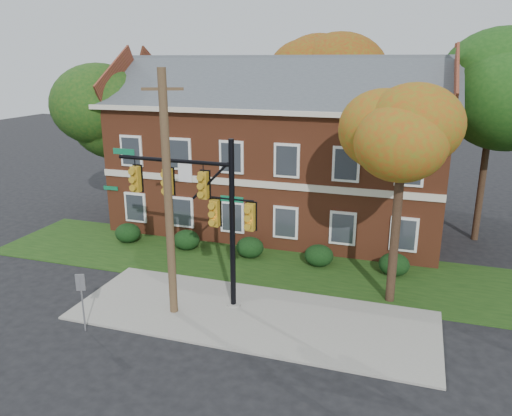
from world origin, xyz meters
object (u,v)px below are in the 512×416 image
(hedge_far_right, at_px, (394,264))
(traffic_signal, at_px, (203,204))
(hedge_left, at_px, (186,240))
(tree_near_right, at_px, (409,141))
(sign_post, at_px, (81,293))
(utility_pole, at_px, (168,197))
(tree_left_rear, at_px, (118,109))
(hedge_right, at_px, (319,256))
(hedge_center, at_px, (250,247))
(tree_far_rear, at_px, (329,70))
(tree_right_rear, at_px, (502,89))
(apartment_building, at_px, (279,143))
(hedge_far_left, at_px, (128,233))

(hedge_far_right, xyz_separation_m, traffic_signal, (-7.17, -5.16, 3.69))
(hedge_left, relative_size, tree_near_right, 0.16)
(traffic_signal, height_order, sign_post, traffic_signal)
(hedge_far_right, height_order, utility_pole, utility_pole)
(tree_left_rear, xyz_separation_m, sign_post, (6.23, -12.71, -5.16))
(hedge_far_right, distance_m, sign_post, 13.59)
(tree_near_right, bearing_deg, hedge_left, 165.19)
(hedge_right, height_order, sign_post, sign_post)
(tree_left_rear, bearing_deg, sign_post, -63.89)
(hedge_center, distance_m, sign_post, 9.32)
(tree_near_right, distance_m, tree_left_rear, 18.33)
(tree_left_rear, relative_size, tree_far_rear, 0.77)
(tree_right_rear, bearing_deg, hedge_right, -141.98)
(hedge_left, xyz_separation_m, traffic_signal, (3.33, -5.16, 3.69))
(hedge_right, xyz_separation_m, tree_left_rear, (-13.23, 4.14, 6.16))
(tree_far_rear, relative_size, sign_post, 5.13)
(apartment_building, xyz_separation_m, tree_left_rear, (-9.73, -1.12, 1.69))
(sign_post, bearing_deg, tree_far_rear, 54.94)
(hedge_far_left, xyz_separation_m, hedge_center, (7.00, 0.00, 0.00))
(tree_far_rear, distance_m, sign_post, 23.38)
(tree_far_rear, bearing_deg, hedge_right, -80.64)
(tree_near_right, bearing_deg, hedge_far_right, 94.52)
(hedge_right, relative_size, tree_near_right, 0.16)
(tree_right_rear, bearing_deg, hedge_far_left, -161.55)
(hedge_right, height_order, tree_right_rear, tree_right_rear)
(hedge_center, xyz_separation_m, tree_left_rear, (-9.73, 4.14, 6.16))
(traffic_signal, xyz_separation_m, sign_post, (-3.33, -3.42, -2.69))
(hedge_far_left, xyz_separation_m, tree_near_right, (14.22, -2.83, 6.14))
(hedge_far_right, relative_size, tree_near_right, 0.16)
(apartment_building, relative_size, hedge_center, 13.43)
(tree_right_rear, xyz_separation_m, traffic_signal, (-11.48, -11.27, -3.90))
(apartment_building, xyz_separation_m, traffic_signal, (-0.17, -10.41, -0.77))
(hedge_far_left, bearing_deg, hedge_right, 0.00)
(hedge_far_left, distance_m, sign_post, 9.32)
(hedge_left, bearing_deg, sign_post, -90.00)
(hedge_left, bearing_deg, tree_right_rear, 22.42)
(hedge_right, height_order, tree_far_rear, tree_far_rear)
(hedge_left, relative_size, tree_left_rear, 0.16)
(apartment_building, xyz_separation_m, hedge_center, (0.00, -5.25, -4.46))
(hedge_left, xyz_separation_m, hedge_far_right, (10.50, 0.00, 0.00))
(tree_left_rear, distance_m, traffic_signal, 13.56)
(hedge_far_left, height_order, tree_left_rear, tree_left_rear)
(tree_near_right, relative_size, tree_right_rear, 0.81)
(hedge_far_right, bearing_deg, tree_near_right, -85.48)
(apartment_building, bearing_deg, utility_pole, -94.93)
(tree_left_rear, bearing_deg, hedge_far_right, -13.89)
(tree_near_right, height_order, tree_far_rear, tree_far_rear)
(hedge_left, xyz_separation_m, tree_near_right, (10.72, -2.83, 6.14))
(traffic_signal, bearing_deg, tree_far_rear, 87.36)
(traffic_signal, bearing_deg, tree_left_rear, 137.91)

